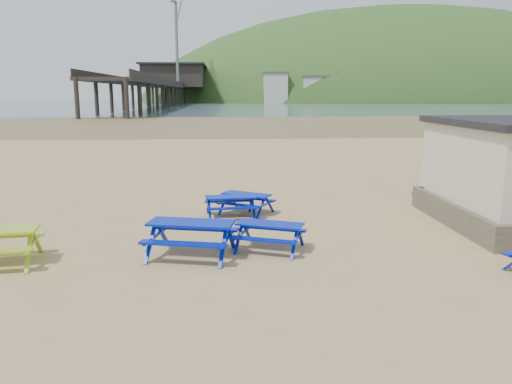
{
  "coord_description": "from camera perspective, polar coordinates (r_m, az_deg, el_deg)",
  "views": [
    {
      "loc": [
        0.19,
        -12.99,
        3.89
      ],
      "look_at": [
        1.16,
        1.5,
        1.0
      ],
      "focal_mm": 35.0,
      "sensor_mm": 36.0,
      "label": 1
    }
  ],
  "objects": [
    {
      "name": "ground",
      "position": [
        13.57,
        -4.48,
        -5.45
      ],
      "size": [
        400.0,
        400.0,
        0.0
      ],
      "primitive_type": "plane",
      "color": "tan",
      "rests_on": "ground"
    },
    {
      "name": "wet_sand",
      "position": [
        68.11,
        -4.0,
        7.96
      ],
      "size": [
        400.0,
        400.0,
        0.0
      ],
      "primitive_type": "plane",
      "color": "olive",
      "rests_on": "ground"
    },
    {
      "name": "sea",
      "position": [
        183.04,
        -3.93,
        10.01
      ],
      "size": [
        400.0,
        400.0,
        0.0
      ],
      "primitive_type": "plane",
      "color": "#495B69",
      "rests_on": "ground"
    },
    {
      "name": "picnic_table_blue_a",
      "position": [
        15.92,
        -2.92,
        -1.67
      ],
      "size": [
        1.69,
        1.41,
        0.67
      ],
      "rotation": [
        0.0,
        0.0,
        0.08
      ],
      "color": "#002193",
      "rests_on": "ground"
    },
    {
      "name": "picnic_table_blue_b",
      "position": [
        16.34,
        -1.11,
        -1.32
      ],
      "size": [
        2.02,
        1.91,
        0.67
      ],
      "rotation": [
        0.0,
        0.0,
        -0.54
      ],
      "color": "#002193",
      "rests_on": "ground"
    },
    {
      "name": "picnic_table_blue_c",
      "position": [
        18.46,
        20.81,
        -0.48
      ],
      "size": [
        2.18,
        2.01,
        0.74
      ],
      "rotation": [
        0.0,
        0.0,
        0.42
      ],
      "color": "#002193",
      "rests_on": "ground"
    },
    {
      "name": "picnic_table_blue_d",
      "position": [
        12.2,
        -7.4,
        -5.33
      ],
      "size": [
        2.36,
        2.07,
        0.86
      ],
      "rotation": [
        0.0,
        0.0,
        -0.23
      ],
      "color": "#002193",
      "rests_on": "ground"
    },
    {
      "name": "picnic_table_blue_e",
      "position": [
        12.59,
        1.57,
        -5.1
      ],
      "size": [
        2.01,
        1.83,
        0.69
      ],
      "rotation": [
        0.0,
        0.0,
        -0.37
      ],
      "color": "#002193",
      "rests_on": "ground"
    },
    {
      "name": "pier",
      "position": [
        192.09,
        -9.43,
        11.58
      ],
      "size": [
        24.0,
        220.0,
        39.29
      ],
      "color": "black",
      "rests_on": "ground"
    },
    {
      "name": "headland_town",
      "position": [
        259.13,
        16.63,
        7.74
      ],
      "size": [
        264.0,
        144.0,
        108.0
      ],
      "color": "#2D4C1E",
      "rests_on": "ground"
    }
  ]
}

